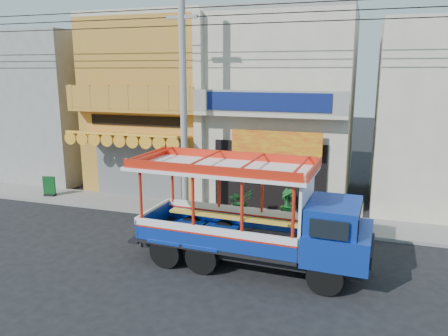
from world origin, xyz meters
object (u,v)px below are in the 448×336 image
Objects in this scene: utility_pole at (187,89)px; potted_plant_b at (289,203)px; green_sign at (49,188)px; potted_plant_c at (287,205)px; songthaew_truck at (266,218)px; potted_plant_a at (240,202)px.

utility_pole reaches higher than potted_plant_b.
utility_pole is at bearing -3.61° from green_sign.
green_sign is 10.87m from potted_plant_b.
songthaew_truck is at bearing 25.01° from potted_plant_c.
potted_plant_a is at bearing -56.21° from potted_plant_c.
songthaew_truck is (3.92, -3.62, -3.47)m from utility_pole.
potted_plant_b is at bearing -167.50° from potted_plant_c.
green_sign is 10.84m from potted_plant_c.
potted_plant_a reaches higher than potted_plant_b.
potted_plant_a is at bearing 13.36° from utility_pole.
songthaew_truck is at bearing -42.74° from utility_pole.
green_sign is at bearing 127.72° from potted_plant_a.
potted_plant_c is (1.80, 0.34, -0.04)m from potted_plant_a.
utility_pole reaches higher than green_sign.
potted_plant_a is 1.83m from potted_plant_c.
songthaew_truck reaches higher than potted_plant_b.
potted_plant_b reaches higher than green_sign.
potted_plant_c is (-0.03, -0.15, -0.03)m from potted_plant_b.
songthaew_truck is at bearing -117.09° from potted_plant_a.
potted_plant_a is (9.03, 0.03, 0.17)m from green_sign.
potted_plant_b is at bearing -37.44° from potted_plant_a.
songthaew_truck reaches higher than potted_plant_c.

